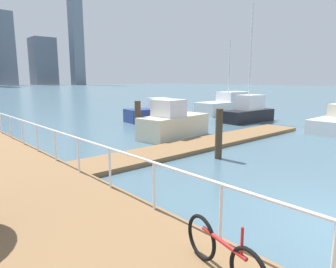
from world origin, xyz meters
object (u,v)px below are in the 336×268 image
object	(u,v)px
moored_boat_3	(229,105)
bicycle_at_railing	(223,253)
moored_boat_2	(154,112)
moored_boat_0	(173,123)
moored_boat_5	(249,111)

from	to	relation	value
moored_boat_3	bicycle_at_railing	bearing A→B (deg)	-143.29
moored_boat_2	moored_boat_3	world-z (taller)	moored_boat_3
moored_boat_0	moored_boat_3	bearing A→B (deg)	23.65
moored_boat_0	moored_boat_2	distance (m)	6.92
moored_boat_5	bicycle_at_railing	xyz separation A→B (m)	(-16.68, -10.57, -0.03)
moored_boat_0	moored_boat_2	xyz separation A→B (m)	(3.49, 5.98, -0.13)
moored_boat_2	moored_boat_0	bearing A→B (deg)	-120.32
moored_boat_0	bicycle_at_railing	size ratio (longest dim) A/B	2.63
moored_boat_3	moored_boat_5	xyz separation A→B (m)	(-3.55, -4.51, 0.00)
moored_boat_3	moored_boat_0	bearing A→B (deg)	-156.35
bicycle_at_railing	moored_boat_3	bearing A→B (deg)	36.71
moored_boat_3	moored_boat_5	world-z (taller)	moored_boat_5
bicycle_at_railing	moored_boat_0	bearing A→B (deg)	50.33
moored_boat_5	bicycle_at_railing	distance (m)	19.74
moored_boat_2	moored_boat_3	size ratio (longest dim) A/B	0.63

